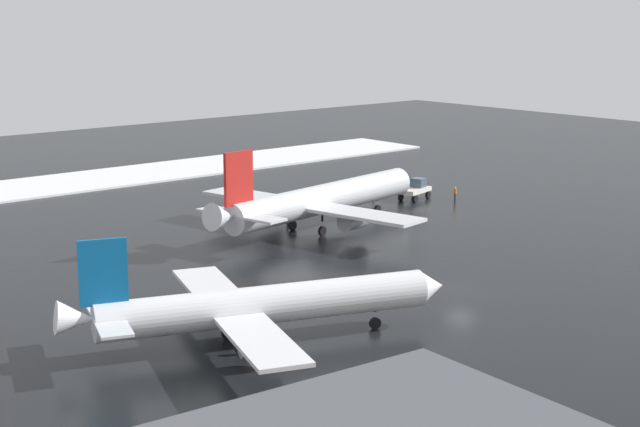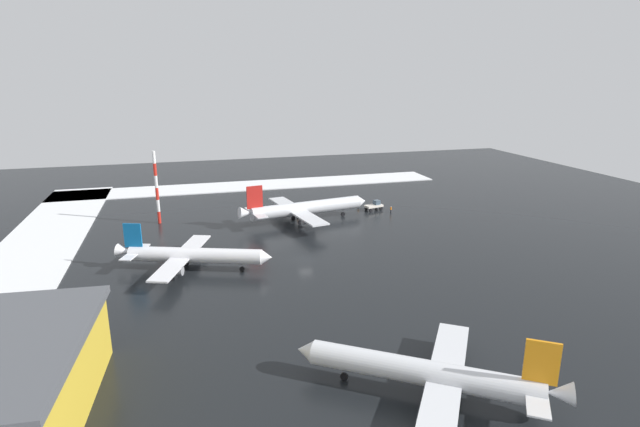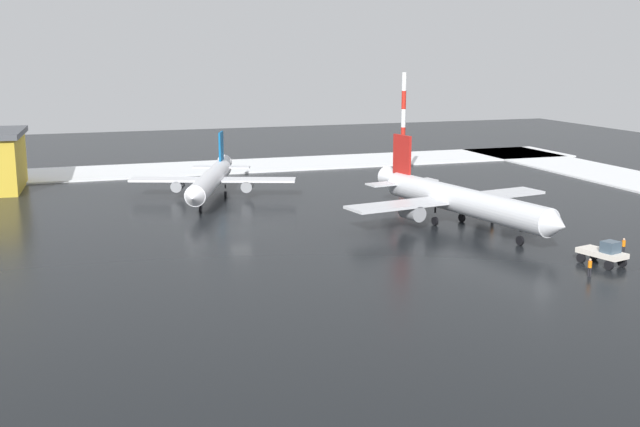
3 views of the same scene
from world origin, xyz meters
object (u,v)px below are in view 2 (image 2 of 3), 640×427
(airplane_parked_portside, at_px, (304,208))
(cargo_hangar, at_px, (6,384))
(airplane_parked_starboard, at_px, (191,255))
(pushback_tug, at_px, (375,205))
(ground_crew_mid_apron, at_px, (298,212))
(ground_crew_by_nose_gear, at_px, (391,209))
(ground_crew_near_tug, at_px, (358,203))
(airplane_far_rear, at_px, (428,373))
(antenna_mast, at_px, (157,188))

(airplane_parked_portside, height_order, cargo_hangar, airplane_parked_portside)
(airplane_parked_starboard, bearing_deg, pushback_tug, 52.33)
(airplane_parked_portside, bearing_deg, pushback_tug, 4.30)
(pushback_tug, relative_size, ground_crew_mid_apron, 2.93)
(airplane_parked_portside, bearing_deg, ground_crew_by_nose_gear, -6.85)
(pushback_tug, bearing_deg, cargo_hangar, -148.82)
(ground_crew_near_tug, bearing_deg, airplane_parked_portside, 62.52)
(airplane_far_rear, distance_m, ground_crew_by_nose_gear, 74.14)
(airplane_parked_starboard, distance_m, cargo_hangar, 41.23)
(airplane_far_rear, height_order, antenna_mast, antenna_mast)
(ground_crew_mid_apron, bearing_deg, antenna_mast, -130.45)
(antenna_mast, bearing_deg, pushback_tug, 87.14)
(antenna_mast, bearing_deg, ground_crew_mid_apron, 84.90)
(ground_crew_near_tug, xyz_separation_m, ground_crew_mid_apron, (4.78, -17.43, 0.00))
(airplane_parked_portside, distance_m, airplane_parked_starboard, 35.79)
(pushback_tug, distance_m, ground_crew_mid_apron, 20.19)
(airplane_parked_starboard, bearing_deg, ground_crew_mid_apron, 68.11)
(pushback_tug, xyz_separation_m, antenna_mast, (-2.63, -52.56, 7.18))
(airplane_parked_portside, bearing_deg, ground_crew_mid_apron, 85.34)
(airplane_far_rear, height_order, ground_crew_by_nose_gear, airplane_far_rear)
(ground_crew_mid_apron, bearing_deg, pushback_tug, 55.39)
(airplane_parked_portside, distance_m, cargo_hangar, 75.70)
(airplane_far_rear, height_order, pushback_tug, airplane_far_rear)
(airplane_parked_portside, height_order, airplane_far_rear, airplane_parked_portside)
(pushback_tug, relative_size, ground_crew_by_nose_gear, 2.93)
(pushback_tug, bearing_deg, ground_crew_near_tug, 106.96)
(airplane_parked_portside, distance_m, ground_crew_mid_apron, 5.27)
(airplane_parked_starboard, xyz_separation_m, antenna_mast, (-31.80, -6.41, 5.71))
(ground_crew_near_tug, height_order, ground_crew_mid_apron, same)
(airplane_far_rear, xyz_separation_m, ground_crew_mid_apron, (-72.96, 2.88, -1.88))
(airplane_parked_starboard, xyz_separation_m, ground_crew_near_tug, (-33.68, 43.39, -1.78))
(pushback_tug, xyz_separation_m, ground_crew_by_nose_gear, (3.79, 2.88, -0.31))
(pushback_tug, bearing_deg, ground_crew_mid_apron, 166.28)
(antenna_mast, relative_size, cargo_hangar, 0.65)
(antenna_mast, height_order, cargo_hangar, antenna_mast)
(airplane_parked_starboard, bearing_deg, ground_crew_near_tug, 57.86)
(airplane_parked_portside, distance_m, antenna_mast, 34.10)
(airplane_parked_starboard, height_order, cargo_hangar, cargo_hangar)
(ground_crew_mid_apron, height_order, cargo_hangar, cargo_hangar)
(ground_crew_by_nose_gear, relative_size, ground_crew_mid_apron, 1.00)
(airplane_parked_portside, relative_size, airplane_far_rear, 1.29)
(airplane_parked_portside, height_order, pushback_tug, airplane_parked_portside)
(airplane_parked_portside, xyz_separation_m, antenna_mast, (-7.64, -32.81, 5.26))
(airplane_far_rear, relative_size, airplane_parked_starboard, 0.93)
(pushback_tug, height_order, ground_crew_by_nose_gear, pushback_tug)
(ground_crew_mid_apron, relative_size, antenna_mast, 0.10)
(airplane_parked_portside, distance_m, ground_crew_near_tug, 19.61)
(airplane_far_rear, relative_size, ground_crew_by_nose_gear, 14.75)
(airplane_far_rear, xyz_separation_m, cargo_hangar, (-7.20, -41.49, 1.59))
(cargo_hangar, bearing_deg, antenna_mast, 174.59)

